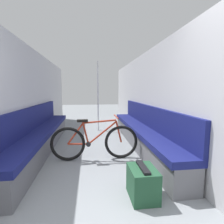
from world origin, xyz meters
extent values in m
cube|color=#B2B2B7|center=(-1.37, 2.75, 1.12)|extent=(0.10, 8.70, 2.25)
cube|color=#B2B2B7|center=(1.37, 2.75, 1.12)|extent=(0.10, 8.70, 2.25)
cube|color=#5B5B60|center=(-1.09, 2.67, 0.19)|extent=(0.39, 4.09, 0.39)
cube|color=navy|center=(-1.09, 2.67, 0.44)|extent=(0.46, 4.09, 0.10)
cube|color=navy|center=(-1.28, 2.67, 0.73)|extent=(0.07, 4.09, 0.48)
cube|color=#5B5B60|center=(1.09, 2.67, 0.19)|extent=(0.39, 4.09, 0.39)
cube|color=navy|center=(1.09, 2.67, 0.44)|extent=(0.46, 4.09, 0.10)
cube|color=navy|center=(1.28, 2.67, 0.73)|extent=(0.07, 4.09, 0.48)
torus|color=black|center=(-0.48, 2.03, 0.32)|extent=(0.64, 0.06, 0.64)
torus|color=black|center=(0.53, 2.03, 0.32)|extent=(0.64, 0.06, 0.64)
cylinder|color=#9E2D19|center=(-0.29, 2.03, 0.31)|extent=(0.38, 0.03, 0.05)
cylinder|color=#9E2D19|center=(-0.34, 2.03, 0.51)|extent=(0.30, 0.03, 0.39)
cylinder|color=#9E2D19|center=(-0.15, 2.03, 0.53)|extent=(0.13, 0.03, 0.46)
cylinder|color=#9E2D19|center=(0.16, 2.03, 0.51)|extent=(0.55, 0.03, 0.44)
cylinder|color=#9E2D19|center=(0.11, 2.03, 0.73)|extent=(0.63, 0.03, 0.08)
cylinder|color=#9E2D19|center=(0.48, 2.03, 0.53)|extent=(0.13, 0.03, 0.42)
cylinder|color=black|center=(-0.10, 2.03, 0.30)|extent=(0.09, 0.06, 0.09)
cube|color=black|center=(-0.20, 2.03, 0.75)|extent=(0.20, 0.07, 0.04)
cylinder|color=#9E2D19|center=(0.43, 2.03, 0.82)|extent=(0.02, 0.46, 0.02)
cylinder|color=gray|center=(0.21, 4.48, 0.01)|extent=(0.08, 0.08, 0.01)
cylinder|color=silver|center=(0.21, 4.48, 1.11)|extent=(0.04, 0.04, 2.23)
cube|color=#1E472D|center=(0.56, 0.76, 0.19)|extent=(0.32, 0.43, 0.37)
cube|color=black|center=(0.56, 0.76, 0.39)|extent=(0.08, 0.36, 0.03)
camera|label=1|loc=(-0.07, -1.19, 1.31)|focal=28.00mm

